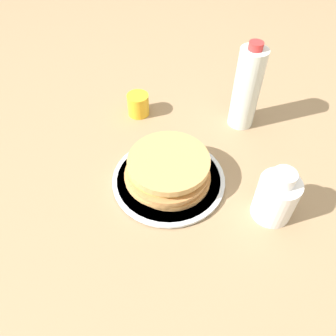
% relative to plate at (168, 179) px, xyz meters
% --- Properties ---
extents(ground_plane, '(4.00, 4.00, 0.00)m').
position_rel_plate_xyz_m(ground_plane, '(-0.00, -0.00, -0.01)').
color(ground_plane, '#9E7F5B').
extents(plate, '(0.27, 0.27, 0.01)m').
position_rel_plate_xyz_m(plate, '(0.00, 0.00, 0.00)').
color(plate, silver).
rests_on(plate, ground_plane).
extents(pancake_stack, '(0.20, 0.20, 0.07)m').
position_rel_plate_xyz_m(pancake_stack, '(0.00, 0.00, 0.04)').
color(pancake_stack, tan).
rests_on(pancake_stack, plate).
extents(juice_glass, '(0.06, 0.06, 0.06)m').
position_rel_plate_xyz_m(juice_glass, '(0.21, 0.17, 0.02)').
color(juice_glass, yellow).
rests_on(juice_glass, ground_plane).
extents(cream_jug, '(0.09, 0.09, 0.13)m').
position_rel_plate_xyz_m(cream_jug, '(-0.00, -0.25, 0.05)').
color(cream_jug, white).
rests_on(cream_jug, ground_plane).
extents(water_bottle_near, '(0.07, 0.07, 0.24)m').
position_rel_plate_xyz_m(water_bottle_near, '(0.28, -0.11, 0.11)').
color(water_bottle_near, silver).
rests_on(water_bottle_near, ground_plane).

